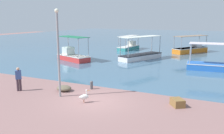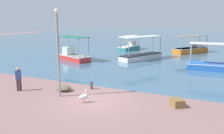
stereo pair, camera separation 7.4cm
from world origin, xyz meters
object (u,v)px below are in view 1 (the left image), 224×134
(fishing_boat_center, at_px, (217,65))
(pelican, at_px, (84,97))
(fishing_boat_outer, at_px, (191,49))
(fishing_boat_near_right, at_px, (72,55))
(fisherman_standing, at_px, (19,78))
(fishing_boat_far_left, at_px, (129,46))
(lamp_post, at_px, (58,48))
(net_pile, at_px, (64,88))
(mooring_bollard, at_px, (92,85))
(cargo_crate, at_px, (177,103))
(fishing_boat_far_right, at_px, (141,55))

(fishing_boat_center, relative_size, pelican, 7.17)
(fishing_boat_outer, height_order, fishing_boat_near_right, fishing_boat_near_right)
(fishing_boat_near_right, height_order, fisherman_standing, fishing_boat_near_right)
(fishing_boat_far_left, distance_m, fisherman_standing, 25.16)
(lamp_post, xyz_separation_m, net_pile, (-0.53, 1.13, -2.98))
(fishing_boat_center, xyz_separation_m, net_pile, (-9.21, -12.33, -0.31))
(fishing_boat_near_right, relative_size, fishing_boat_far_left, 0.96)
(lamp_post, xyz_separation_m, mooring_bollard, (0.98, 2.40, -2.85))
(pelican, xyz_separation_m, mooring_bollard, (-1.11, 2.75, -0.05))
(fishing_boat_outer, distance_m, fishing_boat_near_right, 17.76)
(mooring_bollard, bearing_deg, fisherman_standing, -149.05)
(fishing_boat_near_right, relative_size, cargo_crate, 5.72)
(net_pile, height_order, cargo_crate, cargo_crate)
(fishing_boat_far_right, bearing_deg, fishing_boat_outer, 62.80)
(fishing_boat_near_right, distance_m, mooring_bollard, 12.78)
(fishing_boat_center, height_order, fishing_boat_far_left, fishing_boat_center)
(fishing_boat_outer, distance_m, cargo_crate, 24.03)
(fisherman_standing, bearing_deg, lamp_post, 3.69)
(fishing_boat_far_left, bearing_deg, lamp_post, -78.20)
(mooring_bollard, relative_size, cargo_crate, 0.71)
(pelican, relative_size, fisherman_standing, 0.47)
(fishing_boat_near_right, distance_m, lamp_post, 14.37)
(fishing_boat_far_right, distance_m, cargo_crate, 16.65)
(fishing_boat_far_right, xyz_separation_m, fisherman_standing, (-3.21, -16.56, 0.37))
(fishing_boat_outer, distance_m, fishing_boat_far_left, 9.65)
(fishing_boat_outer, xyz_separation_m, fishing_boat_far_left, (-9.64, -0.46, -0.07))
(fishing_boat_near_right, height_order, fishing_boat_far_left, fishing_boat_near_right)
(pelican, distance_m, cargo_crate, 5.54)
(fishing_boat_far_right, distance_m, fisherman_standing, 16.87)
(fishing_boat_far_left, bearing_deg, fishing_boat_near_right, -99.63)
(fishing_boat_far_left, relative_size, fisherman_standing, 3.05)
(fishing_boat_far_left, bearing_deg, fishing_boat_far_right, -59.56)
(fishing_boat_far_left, distance_m, lamp_post, 25.55)
(fishing_boat_outer, distance_m, pelican, 25.79)
(pelican, bearing_deg, net_pile, 150.40)
(fishing_boat_outer, bearing_deg, fishing_boat_near_right, -131.68)
(fishing_boat_far_right, xyz_separation_m, cargo_crate, (7.49, -14.86, -0.31))
(fishing_boat_far_right, xyz_separation_m, lamp_post, (0.18, -16.34, 2.64))
(fishing_boat_far_left, relative_size, mooring_bollard, 8.45)
(fishing_boat_center, bearing_deg, fishing_boat_far_right, 162.00)
(fishing_boat_outer, relative_size, net_pile, 5.55)
(fishing_boat_center, height_order, fishing_boat_far_right, fishing_boat_far_right)
(fishing_boat_far_left, height_order, mooring_bollard, fishing_boat_far_left)
(fishing_boat_center, distance_m, fishing_boat_outer, 12.61)
(cargo_crate, bearing_deg, fishing_boat_far_left, 118.13)
(fishing_boat_outer, relative_size, cargo_crate, 6.93)
(fishing_boat_outer, relative_size, fishing_boat_near_right, 1.21)
(net_pile, bearing_deg, cargo_crate, 2.53)
(pelican, bearing_deg, mooring_bollard, 111.89)
(fishing_boat_outer, distance_m, lamp_post, 25.85)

